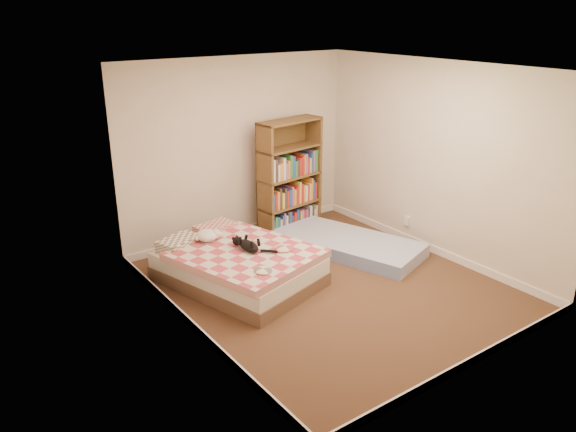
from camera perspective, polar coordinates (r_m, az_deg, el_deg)
room at (r=6.24m, az=4.39°, el=2.79°), size 3.51×4.01×2.51m
bed at (r=6.71m, az=-5.22°, el=-4.90°), size 1.71×2.08×0.48m
bookshelf at (r=8.08m, az=0.06°, el=2.47°), size 1.03×0.46×1.64m
floor_mattress at (r=7.61m, az=6.02°, el=-2.82°), size 1.48×2.17×0.18m
black_cat at (r=6.54m, az=-4.13°, el=-2.95°), size 0.25×0.59×0.13m
white_dog at (r=6.83m, az=-8.15°, el=-1.96°), size 0.32×0.34×0.13m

